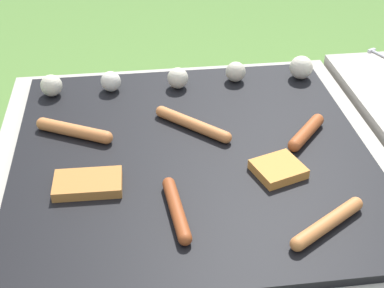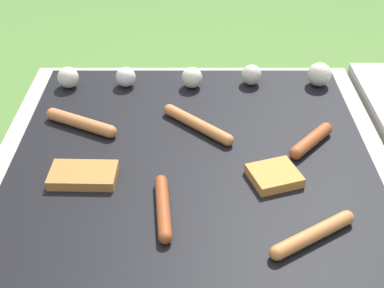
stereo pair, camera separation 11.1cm
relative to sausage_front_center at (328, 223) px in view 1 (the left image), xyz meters
The scene contains 10 objects.
ground_plane 0.52m from the sausage_front_center, 128.60° to the left, with size 14.00×14.00×0.00m, color #567F38.
grill 0.39m from the sausage_front_center, 128.60° to the left, with size 0.84×0.84×0.39m.
sausage_mid_right 0.27m from the sausage_front_center, 165.03° to the left, with size 0.04×0.17×0.02m.
sausage_back_left 0.39m from the sausage_front_center, 119.32° to the left, with size 0.15×0.15×0.03m.
sausage_front_left 0.28m from the sausage_front_center, 80.30° to the left, with size 0.11×0.12×0.03m.
sausage_front_center is the anchor object (origin of this frame).
sausage_front_right 0.57m from the sausage_front_center, 142.40° to the left, with size 0.17×0.10×0.03m.
bread_slice_right 0.17m from the sausage_front_center, 105.30° to the left, with size 0.11×0.11×0.02m.
bread_slice_center 0.45m from the sausage_front_center, 158.36° to the left, with size 0.13×0.08×0.02m.
mushroom_row 0.57m from the sausage_front_center, 108.06° to the left, with size 0.69×0.07×0.06m.
Camera 1 is at (-0.11, -0.90, 1.05)m, focal length 50.00 mm.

